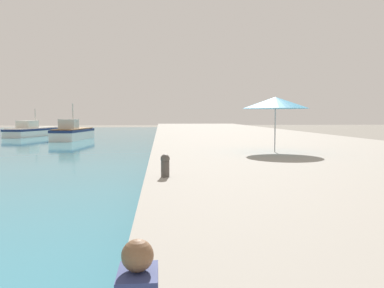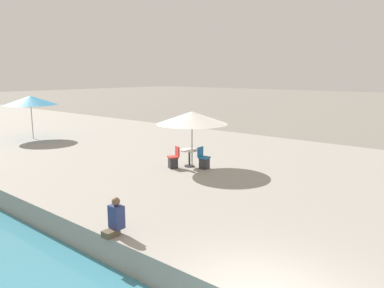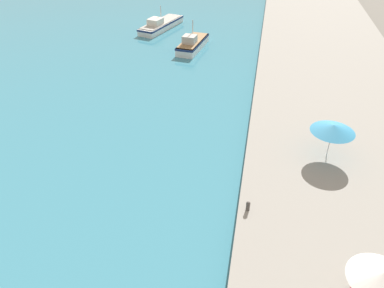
{
  "view_description": "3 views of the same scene",
  "coord_description": "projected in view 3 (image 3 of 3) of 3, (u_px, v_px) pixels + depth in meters",
  "views": [
    {
      "loc": [
        0.45,
        1.9,
        2.51
      ],
      "look_at": [
        1.5,
        14.26,
        1.56
      ],
      "focal_mm": 35.0,
      "sensor_mm": 36.0,
      "label": 1
    },
    {
      "loc": [
        -5.2,
        -2.81,
        4.7
      ],
      "look_at": [
        6.74,
        7.23,
        1.76
      ],
      "focal_mm": 35.0,
      "sensor_mm": 36.0,
      "label": 2
    },
    {
      "loc": [
        0.47,
        -4.6,
        17.09
      ],
      "look_at": [
        -4.0,
        18.0,
        1.36
      ],
      "focal_mm": 35.0,
      "sensor_mm": 36.0,
      "label": 3
    }
  ],
  "objects": [
    {
      "name": "fishing_boat_mid",
      "position": [
        161.0,
        24.0,
        54.8
      ],
      "size": [
        4.87,
        9.5,
        3.29
      ],
      "rotation": [
        0.0,
        0.0,
        -0.27
      ],
      "color": "white",
      "rests_on": "water_basin"
    },
    {
      "name": "cafe_umbrella_white",
      "position": [
        333.0,
        128.0,
        26.41
      ],
      "size": [
        3.13,
        3.13,
        2.63
      ],
      "color": "#B7B7B7",
      "rests_on": "quay_promenade"
    },
    {
      "name": "water_basin",
      "position": [
        37.0,
        50.0,
        47.89
      ],
      "size": [
        56.0,
        90.0,
        0.04
      ],
      "color": "teal",
      "rests_on": "ground_plane"
    },
    {
      "name": "fishing_boat_near",
      "position": [
        192.0,
        44.0,
        47.78
      ],
      "size": [
        3.18,
        7.17,
        3.69
      ],
      "rotation": [
        0.0,
        0.0,
        -0.13
      ],
      "color": "white",
      "rests_on": "water_basin"
    },
    {
      "name": "quay_promenade",
      "position": [
        330.0,
        69.0,
        41.92
      ],
      "size": [
        16.0,
        90.0,
        0.76
      ],
      "color": "gray",
      "rests_on": "ground_plane"
    },
    {
      "name": "cafe_umbrella_pink",
      "position": [
        382.0,
        276.0,
        16.58
      ],
      "size": [
        3.01,
        3.01,
        2.38
      ],
      "color": "#B7B7B7",
      "rests_on": "quay_promenade"
    },
    {
      "name": "mooring_bollard",
      "position": [
        248.0,
        206.0,
        22.82
      ],
      "size": [
        0.26,
        0.26,
        0.65
      ],
      "color": "#4C4742",
      "rests_on": "quay_promenade"
    }
  ]
}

